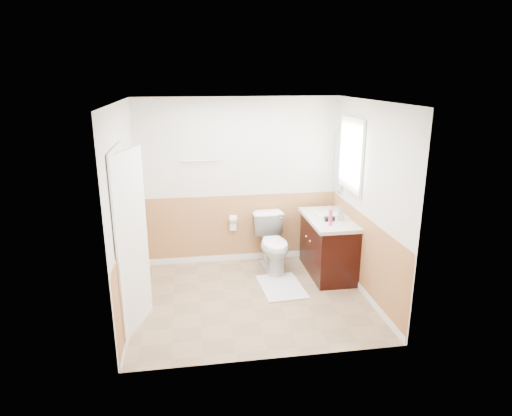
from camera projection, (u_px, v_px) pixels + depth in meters
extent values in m
plane|color=#8C7051|center=(251.00, 298.00, 5.77)|extent=(3.00, 3.00, 0.00)
plane|color=white|center=(251.00, 101.00, 5.05)|extent=(3.00, 3.00, 0.00)
plane|color=silver|center=(239.00, 182.00, 6.64)|extent=(3.00, 0.00, 3.00)
plane|color=silver|center=(271.00, 245.00, 4.18)|extent=(3.00, 0.00, 3.00)
plane|color=silver|center=(124.00, 212.00, 5.19)|extent=(0.00, 3.00, 3.00)
plane|color=silver|center=(368.00, 201.00, 5.64)|extent=(0.00, 3.00, 3.00)
plane|color=#C27E4D|center=(239.00, 230.00, 6.85)|extent=(3.00, 0.00, 3.00)
plane|color=#C27E4D|center=(270.00, 315.00, 4.41)|extent=(3.00, 0.00, 3.00)
plane|color=#C27E4D|center=(131.00, 271.00, 5.41)|extent=(0.00, 2.60, 2.60)
plane|color=#C27E4D|center=(363.00, 256.00, 5.85)|extent=(0.00, 2.60, 2.60)
imported|color=white|center=(273.00, 244.00, 6.53)|extent=(0.51, 0.83, 0.82)
cube|color=silver|center=(281.00, 287.00, 6.06)|extent=(0.60, 0.83, 0.02)
cube|color=black|center=(328.00, 247.00, 6.41)|extent=(0.55, 1.10, 0.80)
sphere|color=silver|center=(310.00, 241.00, 6.23)|extent=(0.03, 0.03, 0.03)
sphere|color=silver|center=(307.00, 236.00, 6.42)|extent=(0.03, 0.03, 0.03)
cube|color=beige|center=(329.00, 219.00, 6.29)|extent=(0.60, 1.15, 0.05)
cylinder|color=silver|center=(326.00, 214.00, 6.42)|extent=(0.36, 0.36, 0.02)
cylinder|color=silver|center=(339.00, 209.00, 6.43)|extent=(0.02, 0.02, 0.14)
cylinder|color=#E0397D|center=(330.00, 218.00, 5.93)|extent=(0.05, 0.05, 0.22)
imported|color=gray|center=(341.00, 214.00, 6.15)|extent=(0.10, 0.10, 0.19)
cylinder|color=black|center=(330.00, 219.00, 6.13)|extent=(0.14, 0.07, 0.07)
cylinder|color=black|center=(325.00, 219.00, 6.22)|extent=(0.03, 0.03, 0.07)
cube|color=silver|center=(338.00, 162.00, 6.59)|extent=(0.02, 0.35, 0.90)
cube|color=white|center=(351.00, 154.00, 6.04)|extent=(0.04, 0.80, 1.00)
cube|color=white|center=(352.00, 154.00, 6.05)|extent=(0.01, 0.70, 0.90)
cube|color=white|center=(131.00, 244.00, 4.84)|extent=(0.29, 0.78, 2.04)
cube|color=white|center=(123.00, 243.00, 4.83)|extent=(0.02, 0.92, 2.10)
sphere|color=silver|center=(139.00, 239.00, 5.19)|extent=(0.06, 0.06, 0.06)
cylinder|color=silver|center=(201.00, 161.00, 6.41)|extent=(0.62, 0.02, 0.02)
cylinder|color=silver|center=(233.00, 219.00, 6.72)|extent=(0.14, 0.02, 0.02)
cylinder|color=white|center=(233.00, 219.00, 6.72)|extent=(0.10, 0.11, 0.11)
cube|color=white|center=(233.00, 226.00, 6.75)|extent=(0.10, 0.01, 0.16)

